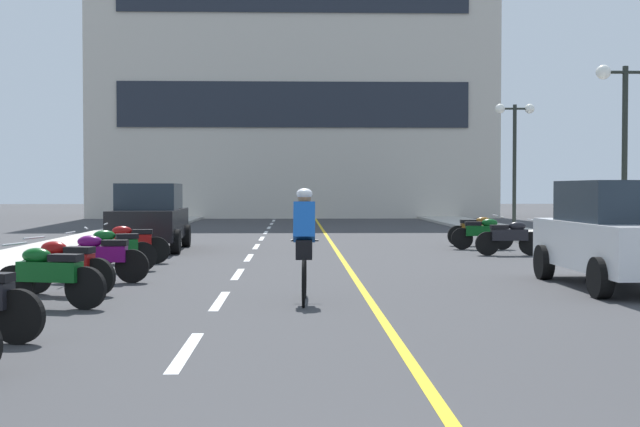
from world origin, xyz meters
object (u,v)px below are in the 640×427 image
parked_car_near (619,234)px  parked_car_mid (150,217)px  motorcycle_9 (483,232)px  cyclist_rider (304,242)px  motorcycle_3 (49,275)px  motorcycle_4 (65,265)px  motorcycle_7 (131,243)px  motorcycle_5 (100,257)px  street_lamp_mid (625,113)px  street_lamp_far (515,137)px  motorcycle_8 (510,237)px  motorcycle_6 (114,249)px  motorcycle_10 (477,230)px

parked_car_near → parked_car_mid: (-9.46, 9.05, 0.00)m
motorcycle_9 → cyclist_rider: (-5.04, -10.79, 0.41)m
motorcycle_3 → motorcycle_4: 1.53m
parked_car_mid → motorcycle_7: bearing=-86.1°
motorcycle_5 → cyclist_rider: cyclist_rider is taller
parked_car_near → motorcycle_7: parked_car_near is taller
street_lamp_mid → motorcycle_3: street_lamp_mid is taller
street_lamp_far → cyclist_rider: size_ratio=2.65×
motorcycle_3 → motorcycle_8: (8.86, 9.26, 0.00)m
motorcycle_7 → parked_car_near: bearing=-27.9°
motorcycle_6 → motorcycle_10: (8.99, 7.64, 0.00)m
motorcycle_3 → motorcycle_6: same height
motorcycle_6 → motorcycle_9: 10.74m
motorcycle_6 → cyclist_rider: (3.79, -4.66, 0.41)m
street_lamp_far → motorcycle_3: (-11.57, -19.36, -3.12)m
motorcycle_5 → cyclist_rider: 4.50m
parked_car_near → motorcycle_3: size_ratio=2.53×
cyclist_rider → parked_car_near: bearing=17.4°
parked_car_mid → motorcycle_9: parked_car_mid is taller
motorcycle_7 → motorcycle_8: same height
parked_car_near → motorcycle_7: bearing=152.1°
parked_car_mid → cyclist_rider: parked_car_mid is taller
motorcycle_10 → cyclist_rider: 13.37m
parked_car_near → motorcycle_7: (-9.17, 4.87, -0.44)m
motorcycle_3 → motorcycle_9: 14.27m
motorcycle_5 → motorcycle_7: (-0.21, 3.88, 0.00)m
motorcycle_6 → motorcycle_9: same height
motorcycle_4 → motorcycle_9: (8.82, 9.84, 0.00)m
parked_car_near → motorcycle_6: 9.64m
motorcycle_6 → motorcycle_8: 9.90m
street_lamp_mid → motorcycle_7: 12.31m
street_lamp_far → street_lamp_mid: bearing=-89.9°
street_lamp_mid → parked_car_near: size_ratio=1.09×
motorcycle_3 → parked_car_near: bearing=14.1°
parked_car_near → motorcycle_5: size_ratio=2.49×
street_lamp_mid → motorcycle_6: (-11.78, -3.57, -3.06)m
parked_car_near → parked_car_mid: bearing=136.3°
motorcycle_9 → street_lamp_far: bearing=69.9°
cyclist_rider → motorcycle_8: bearing=58.8°
street_lamp_mid → cyclist_rider: (-7.99, -8.23, -2.65)m
motorcycle_7 → motorcycle_5: bearing=-87.0°
motorcycle_9 → motorcycle_8: bearing=-84.0°
motorcycle_3 → motorcycle_6: (-0.19, 5.24, 0.00)m
motorcycle_5 → motorcycle_8: bearing=34.2°
street_lamp_far → motorcycle_4: street_lamp_far is taller
cyclist_rider → motorcycle_3: bearing=-170.9°
motorcycle_4 → motorcycle_7: 5.60m
motorcycle_10 → motorcycle_6: bearing=-139.6°
motorcycle_3 → motorcycle_5: bearing=90.2°
parked_car_mid → motorcycle_6: bearing=-87.1°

